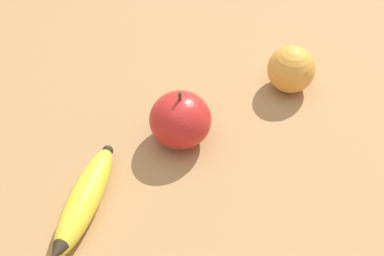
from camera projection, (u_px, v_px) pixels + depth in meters
name	position (u px, v px, depth m)	size (l,w,h in m)	color
ground_plane	(150.00, 147.00, 0.73)	(3.00, 3.00, 0.00)	#A87A47
banana	(84.00, 200.00, 0.65)	(0.06, 0.18, 0.04)	yellow
orange	(291.00, 69.00, 0.79)	(0.07, 0.07, 0.07)	orange
apple	(180.00, 120.00, 0.71)	(0.08, 0.08, 0.09)	red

